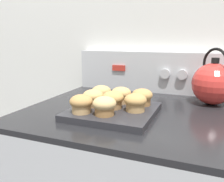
# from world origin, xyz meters

# --- Properties ---
(wall_back) EXTENTS (8.00, 0.05, 2.40)m
(wall_back) POSITION_xyz_m (0.00, 0.72, 1.20)
(wall_back) COLOR silver
(wall_back) RESTS_ON ground_plane
(control_panel) EXTENTS (0.76, 0.07, 0.19)m
(control_panel) POSITION_xyz_m (0.00, 0.67, 1.03)
(control_panel) COLOR #B7BABF
(control_panel) RESTS_ON stove_range
(muffin_pan) EXTENTS (0.28, 0.28, 0.02)m
(muffin_pan) POSITION_xyz_m (-0.05, 0.26, 0.95)
(muffin_pan) COLOR #28282D
(muffin_pan) RESTS_ON stove_range
(muffin_r0_c0) EXTENTS (0.07, 0.07, 0.06)m
(muffin_r0_c0) POSITION_xyz_m (-0.13, 0.18, 0.99)
(muffin_r0_c0) COLOR tan
(muffin_r0_c0) RESTS_ON muffin_pan
(muffin_r0_c1) EXTENTS (0.07, 0.07, 0.06)m
(muffin_r0_c1) POSITION_xyz_m (-0.05, 0.19, 0.99)
(muffin_r0_c1) COLOR olive
(muffin_r0_c1) RESTS_ON muffin_pan
(muffin_r1_c0) EXTENTS (0.07, 0.07, 0.06)m
(muffin_r1_c0) POSITION_xyz_m (-0.13, 0.26, 0.99)
(muffin_r1_c0) COLOR #A37A4C
(muffin_r1_c0) RESTS_ON muffin_pan
(muffin_r1_c1) EXTENTS (0.07, 0.07, 0.06)m
(muffin_r1_c1) POSITION_xyz_m (-0.05, 0.26, 0.99)
(muffin_r1_c1) COLOR #A37A4C
(muffin_r1_c1) RESTS_ON muffin_pan
(muffin_r1_c2) EXTENTS (0.07, 0.07, 0.06)m
(muffin_r1_c2) POSITION_xyz_m (0.03, 0.26, 0.99)
(muffin_r1_c2) COLOR tan
(muffin_r1_c2) RESTS_ON muffin_pan
(muffin_r2_c0) EXTENTS (0.07, 0.07, 0.06)m
(muffin_r2_c0) POSITION_xyz_m (-0.13, 0.34, 0.99)
(muffin_r2_c0) COLOR olive
(muffin_r2_c0) RESTS_ON muffin_pan
(muffin_r2_c1) EXTENTS (0.07, 0.07, 0.06)m
(muffin_r2_c1) POSITION_xyz_m (-0.05, 0.34, 0.99)
(muffin_r2_c1) COLOR tan
(muffin_r2_c1) RESTS_ON muffin_pan
(muffin_r2_c2) EXTENTS (0.07, 0.07, 0.06)m
(muffin_r2_c2) POSITION_xyz_m (0.03, 0.34, 0.99)
(muffin_r2_c2) COLOR olive
(muffin_r2_c2) RESTS_ON muffin_pan
(tea_kettle) EXTENTS (0.17, 0.18, 0.22)m
(tea_kettle) POSITION_xyz_m (0.26, 0.53, 1.02)
(tea_kettle) COLOR red
(tea_kettle) RESTS_ON stove_range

